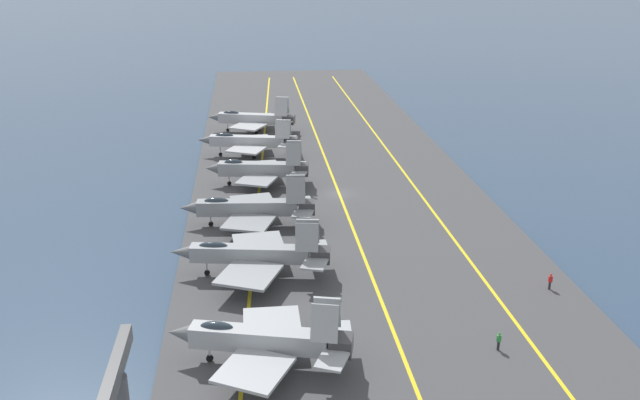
{
  "coord_description": "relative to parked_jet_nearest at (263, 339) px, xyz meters",
  "views": [
    {
      "loc": [
        -89.96,
        12.43,
        33.29
      ],
      "look_at": [
        -8.91,
        3.71,
        2.9
      ],
      "focal_mm": 38.0,
      "sensor_mm": 36.0,
      "label": 1
    }
  ],
  "objects": [
    {
      "name": "parked_jet_fourth",
      "position": [
        46.12,
        -0.72,
        0.04
      ],
      "size": [
        12.45,
        15.26,
        6.79
      ],
      "color": "gray",
      "rests_on": "carrier_deck"
    },
    {
      "name": "parked_jet_fifth",
      "position": [
        61.11,
        0.47,
        0.16
      ],
      "size": [
        12.01,
        16.94,
        6.36
      ],
      "color": "#A8AAAF",
      "rests_on": "carrier_deck"
    },
    {
      "name": "crew_green_vest",
      "position": [
        0.17,
        -20.42,
        -1.59
      ],
      "size": [
        0.41,
        0.46,
        1.76
      ],
      "color": "#232328",
      "rests_on": "carrier_deck"
    },
    {
      "name": "carrier_deck",
      "position": [
        41.35,
        -11.97,
        -2.76
      ],
      "size": [
        208.21,
        41.69,
        0.4
      ],
      "primitive_type": "cube",
      "color": "#424244",
      "rests_on": "ground"
    },
    {
      "name": "deck_stripe_edge_line",
      "position": [
        41.35,
        -0.51,
        -2.56
      ],
      "size": [
        187.15,
        10.33,
        0.01
      ],
      "primitive_type": "cube",
      "rotation": [
        0.0,
        0.0,
        -0.05
      ],
      "color": "yellow",
      "rests_on": "carrier_deck"
    },
    {
      "name": "parked_jet_second",
      "position": [
        16.68,
        0.48,
        0.05
      ],
      "size": [
        14.43,
        17.06,
        6.46
      ],
      "color": "gray",
      "rests_on": "carrier_deck"
    },
    {
      "name": "ground_plane",
      "position": [
        41.35,
        -11.97,
        -2.96
      ],
      "size": [
        2000.0,
        2000.0,
        0.0
      ],
      "primitive_type": "plane",
      "color": "#2D425B"
    },
    {
      "name": "parked_jet_third",
      "position": [
        30.78,
        0.7,
        -0.09
      ],
      "size": [
        13.54,
        17.02,
        6.55
      ],
      "color": "gray",
      "rests_on": "carrier_deck"
    },
    {
      "name": "parked_jet_nearest",
      "position": [
        0.0,
        0.0,
        0.0
      ],
      "size": [
        13.08,
        15.73,
        6.55
      ],
      "color": "#9EA3A8",
      "rests_on": "carrier_deck"
    },
    {
      "name": "parked_jet_sixth",
      "position": [
        77.16,
        -0.27,
        0.13
      ],
      "size": [
        13.44,
        16.83,
        6.9
      ],
      "color": "#A8AAAF",
      "rests_on": "carrier_deck"
    },
    {
      "name": "deck_stripe_foul_line",
      "position": [
        41.35,
        -23.44,
        -2.56
      ],
      "size": [
        187.39,
        1.78,
        0.01
      ],
      "primitive_type": "cube",
      "rotation": [
        0.0,
        0.0,
        0.01
      ],
      "color": "yellow",
      "rests_on": "carrier_deck"
    },
    {
      "name": "deck_stripe_centerline",
      "position": [
        41.35,
        -11.97,
        -2.56
      ],
      "size": [
        187.39,
        0.36,
        0.01
      ],
      "primitive_type": "cube",
      "color": "yellow",
      "rests_on": "carrier_deck"
    },
    {
      "name": "crew_red_vest",
      "position": [
        10.46,
        -29.61,
        -1.59
      ],
      "size": [
        0.31,
        0.41,
        1.76
      ],
      "color": "#232328",
      "rests_on": "carrier_deck"
    }
  ]
}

